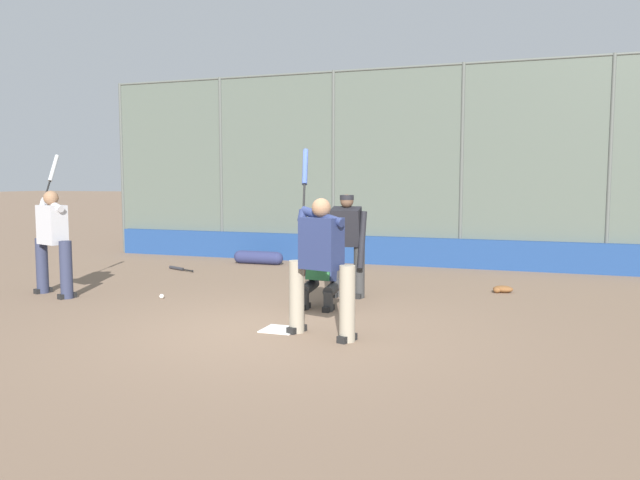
# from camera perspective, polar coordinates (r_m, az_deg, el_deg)

# --- Properties ---
(ground_plane) EXTENTS (160.00, 160.00, 0.00)m
(ground_plane) POSITION_cam_1_polar(r_m,az_deg,el_deg) (7.92, -3.68, -8.21)
(ground_plane) COLOR #7A604C
(home_plate_marker) EXTENTS (0.43, 0.43, 0.01)m
(home_plate_marker) POSITION_cam_1_polar(r_m,az_deg,el_deg) (7.91, -3.68, -8.16)
(home_plate_marker) COLOR white
(home_plate_marker) RESTS_ON ground_plane
(backstop_fence) EXTENTS (14.43, 0.08, 4.33)m
(backstop_fence) POSITION_cam_1_polar(r_m,az_deg,el_deg) (13.90, 6.90, 7.03)
(backstop_fence) COLOR #515651
(backstop_fence) RESTS_ON ground_plane
(padding_wall) EXTENTS (14.07, 0.18, 0.62)m
(padding_wall) POSITION_cam_1_polar(r_m,az_deg,el_deg) (13.89, 6.72, -1.00)
(padding_wall) COLOR navy
(padding_wall) RESTS_ON ground_plane
(bleachers_beyond) EXTENTS (10.05, 2.50, 1.48)m
(bleachers_beyond) POSITION_cam_1_polar(r_m,az_deg,el_deg) (16.34, 10.08, 0.54)
(bleachers_beyond) COLOR slate
(bleachers_beyond) RESTS_ON ground_plane
(batter_at_plate) EXTENTS (0.91, 0.88, 2.27)m
(batter_at_plate) POSITION_cam_1_polar(r_m,az_deg,el_deg) (7.41, 0.08, -1.99)
(batter_at_plate) COLOR gray
(batter_at_plate) RESTS_ON ground_plane
(catcher_behind_plate) EXTENTS (0.58, 0.69, 1.09)m
(catcher_behind_plate) POSITION_cam_1_polar(r_m,az_deg,el_deg) (9.09, 0.01, -2.77)
(catcher_behind_plate) COLOR #333333
(catcher_behind_plate) RESTS_ON ground_plane
(umpire_home) EXTENTS (0.67, 0.42, 1.65)m
(umpire_home) POSITION_cam_1_polar(r_m,az_deg,el_deg) (9.90, 2.47, -0.24)
(umpire_home) COLOR #333333
(umpire_home) RESTS_ON ground_plane
(batter_on_deck) EXTENTS (0.92, 0.92, 2.31)m
(batter_on_deck) POSITION_cam_1_polar(r_m,az_deg,el_deg) (10.96, -23.25, 0.12)
(batter_on_deck) COLOR #2D334C
(batter_on_deck) RESTS_ON ground_plane
(spare_bat_near_backstop) EXTENTS (0.86, 0.28, 0.07)m
(spare_bat_near_backstop) POSITION_cam_1_polar(r_m,az_deg,el_deg) (13.15, -0.79, -2.55)
(spare_bat_near_backstop) COLOR black
(spare_bat_near_backstop) RESTS_ON ground_plane
(spare_bat_by_padding) EXTENTS (0.78, 0.39, 0.07)m
(spare_bat_by_padding) POSITION_cam_1_polar(r_m,az_deg,el_deg) (13.36, -12.83, -2.56)
(spare_bat_by_padding) COLOR black
(spare_bat_by_padding) RESTS_ON ground_plane
(fielding_glove_on_dirt) EXTENTS (0.33, 0.25, 0.12)m
(fielding_glove_on_dirt) POSITION_cam_1_polar(r_m,az_deg,el_deg) (10.87, 16.33, -4.34)
(fielding_glove_on_dirt) COLOR brown
(fielding_glove_on_dirt) RESTS_ON ground_plane
(baseball_loose) EXTENTS (0.07, 0.07, 0.07)m
(baseball_loose) POSITION_cam_1_polar(r_m,az_deg,el_deg) (10.23, -14.27, -5.01)
(baseball_loose) COLOR white
(baseball_loose) RESTS_ON ground_plane
(equipment_bag_dugout_side) EXTENTS (1.18, 0.29, 0.29)m
(equipment_bag_dugout_side) POSITION_cam_1_polar(r_m,az_deg,el_deg) (14.02, -5.66, -1.61)
(equipment_bag_dugout_side) COLOR navy
(equipment_bag_dugout_side) RESTS_ON ground_plane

